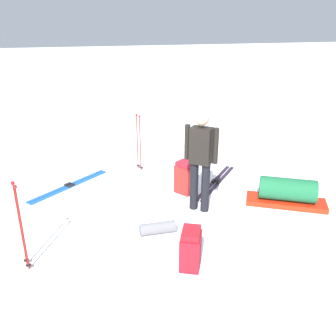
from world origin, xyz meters
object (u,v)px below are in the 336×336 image
object	(u,v)px
ski_pair_near	(216,182)
backpack_bright	(185,178)
ski_poles_planted_far	(139,139)
sleeping_mat_rolled	(158,228)
ski_pair_far	(70,186)
gear_sled	(287,193)
skier_standing	(201,157)
ski_poles_planted_near	(20,222)
backpack_large_dark	(191,249)

from	to	relation	value
ski_pair_near	backpack_bright	distance (m)	0.82
ski_poles_planted_far	sleeping_mat_rolled	size ratio (longest dim) A/B	2.20
ski_pair_far	ski_poles_planted_far	world-z (taller)	ski_poles_planted_far
gear_sled	skier_standing	bearing A→B (deg)	-99.04
ski_poles_planted_far	gear_sled	bearing A→B (deg)	43.17
ski_pair_near	ski_poles_planted_far	bearing A→B (deg)	-130.16
skier_standing	ski_poles_planted_far	distance (m)	2.16
sleeping_mat_rolled	gear_sled	bearing A→B (deg)	97.19
ski_poles_planted_far	gear_sled	world-z (taller)	ski_poles_planted_far
skier_standing	ski_poles_planted_near	size ratio (longest dim) A/B	1.40
skier_standing	gear_sled	bearing A→B (deg)	80.96
skier_standing	gear_sled	distance (m)	1.72
backpack_bright	gear_sled	distance (m)	1.82
backpack_bright	gear_sled	bearing A→B (deg)	59.07
ski_poles_planted_far	gear_sled	size ratio (longest dim) A/B	0.86
ski_pair_near	backpack_bright	bearing A→B (deg)	-71.67
ski_poles_planted_far	backpack_large_dark	bearing A→B (deg)	-0.30
ski_pair_far	backpack_large_dark	size ratio (longest dim) A/B	2.86
ski_pair_far	backpack_large_dark	distance (m)	3.32
ski_pair_far	backpack_large_dark	xyz separation A→B (m)	(2.96, 1.48, 0.25)
ski_pair_near	ski_pair_far	xyz separation A→B (m)	(-0.61, -2.82, -0.00)
ski_pair_near	backpack_large_dark	bearing A→B (deg)	-29.72
ski_poles_planted_near	ski_pair_far	bearing A→B (deg)	166.09
ski_pair_far	ski_poles_planted_near	xyz separation A→B (m)	(2.41, -0.60, 0.66)
backpack_large_dark	backpack_bright	bearing A→B (deg)	163.83
ski_pair_near	gear_sled	xyz separation A→B (m)	(1.18, 0.83, 0.21)
ski_pair_near	gear_sled	bearing A→B (deg)	35.13
backpack_bright	skier_standing	bearing A→B (deg)	2.28
gear_sled	ski_pair_far	bearing A→B (deg)	-116.04
gear_sled	sleeping_mat_rolled	xyz separation A→B (m)	(0.30, -2.40, -0.13)
ski_pair_near	ski_poles_planted_near	xyz separation A→B (m)	(1.80, -3.42, 0.66)
ski_poles_planted_far	ski_poles_planted_near	bearing A→B (deg)	-35.62
ski_poles_planted_near	sleeping_mat_rolled	world-z (taller)	ski_poles_planted_near
skier_standing	sleeping_mat_rolled	distance (m)	1.34
backpack_bright	gear_sled	xyz separation A→B (m)	(0.94, 1.56, -0.08)
ski_pair_near	ski_poles_planted_near	bearing A→B (deg)	-62.24
gear_sled	backpack_bright	bearing A→B (deg)	-120.93
ski_pair_near	ski_poles_planted_far	world-z (taller)	ski_poles_planted_far
ski_poles_planted_far	backpack_bright	bearing A→B (deg)	23.59
skier_standing	gear_sled	xyz separation A→B (m)	(0.24, 1.53, -0.73)
ski_poles_planted_near	gear_sled	xyz separation A→B (m)	(-0.62, 4.25, -0.45)
backpack_bright	ski_poles_planted_near	size ratio (longest dim) A/B	0.51
backpack_bright	ski_poles_planted_far	distance (m)	1.53
backpack_bright	ski_pair_far	bearing A→B (deg)	-112.11
backpack_bright	sleeping_mat_rolled	xyz separation A→B (m)	(1.24, -0.84, -0.21)
ski_poles_planted_near	ski_poles_planted_far	world-z (taller)	ski_poles_planted_near
ski_poles_planted_near	skier_standing	bearing A→B (deg)	107.68
ski_pair_near	sleeping_mat_rolled	world-z (taller)	sleeping_mat_rolled
backpack_large_dark	sleeping_mat_rolled	xyz separation A→B (m)	(-0.88, -0.22, -0.17)
backpack_bright	ski_poles_planted_near	xyz separation A→B (m)	(1.56, -2.69, 0.38)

